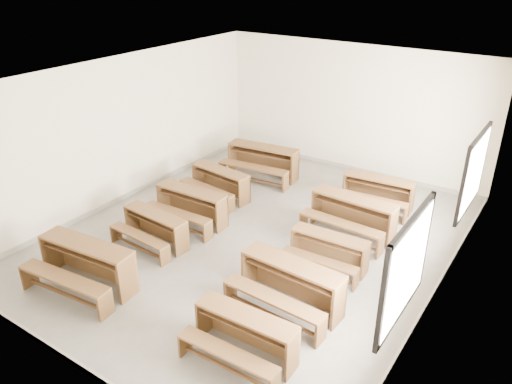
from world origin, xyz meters
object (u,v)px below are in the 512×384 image
Objects in this scene: desk_set_2 at (190,204)px; desk_set_6 at (290,282)px; desk_set_1 at (154,226)px; desk_set_7 at (328,249)px; desk_set_4 at (262,159)px; desk_set_8 at (352,213)px; desk_set_0 at (86,262)px; desk_set_9 at (378,190)px; desk_set_5 at (244,333)px; desk_set_3 at (219,181)px.

desk_set_2 is 3.37m from desk_set_6.
desk_set_6 is at bearing -23.51° from desk_set_2.
desk_set_1 is 1.03× the size of desk_set_7.
desk_set_2 is 2.77m from desk_set_4.
desk_set_1 is at bearing -137.41° from desk_set_8.
desk_set_8 is (2.99, 1.44, 0.03)m from desk_set_2.
desk_set_1 is 0.84× the size of desk_set_6.
desk_set_4 is 5.11m from desk_set_6.
desk_set_0 is 1.16× the size of desk_set_9.
desk_set_1 is 0.96× the size of desk_set_5.
desk_set_8 is (3.03, -1.33, -0.02)m from desk_set_4.
desk_set_4 reaches higher than desk_set_5.
desk_set_6 is 1.00× the size of desk_set_8.
desk_set_1 is at bearing -162.36° from desk_set_7.
desk_set_3 and desk_set_5 have the same top height.
desk_set_3 is (-0.22, 1.26, -0.02)m from desk_set_2.
desk_set_6 is at bearing 19.00° from desk_set_0.
desk_set_8 is at bearing 90.94° from desk_set_5.
desk_set_8 is (3.21, 0.18, 0.05)m from desk_set_3.
desk_set_2 reaches higher than desk_set_5.
desk_set_0 reaches higher than desk_set_1.
desk_set_2 is 1.13× the size of desk_set_7.
desk_set_4 is (-0.04, 2.77, 0.05)m from desk_set_2.
desk_set_8 is (2.97, 4.12, -0.01)m from desk_set_0.
desk_set_0 is 3.43m from desk_set_6.
desk_set_1 is 0.78× the size of desk_set_4.
desk_set_6 reaches higher than desk_set_9.
desk_set_3 is at bearing 158.28° from desk_set_7.
desk_set_0 reaches higher than desk_set_7.
desk_set_6 is (3.17, -4.01, -0.02)m from desk_set_4.
desk_set_8 reaches higher than desk_set_3.
desk_set_5 is 0.87× the size of desk_set_8.
desk_set_7 is (3.12, 2.78, -0.10)m from desk_set_0.
desk_set_8 is (2.98, 2.50, 0.07)m from desk_set_1.
desk_set_1 reaches higher than desk_set_7.
desk_set_3 is 1.53m from desk_set_4.
desk_set_4 is 1.18× the size of desk_set_9.
desk_set_4 is 1.07× the size of desk_set_8.
desk_set_2 is 0.92× the size of desk_set_6.
desk_set_1 is 3.49m from desk_set_5.
desk_set_0 is at bearing -141.04° from desk_set_7.
desk_set_5 is at bearing -92.10° from desk_set_7.
desk_set_2 is (-0.00, 1.06, 0.04)m from desk_set_1.
desk_set_8 is 1.10× the size of desk_set_9.
desk_set_3 is 0.91× the size of desk_set_8.
desk_set_0 reaches higher than desk_set_5.
desk_set_9 is at bearing 92.95° from desk_set_8.
desk_set_1 is at bearing -132.31° from desk_set_9.
desk_set_9 reaches higher than desk_set_3.
desk_set_3 is at bearing 98.93° from desk_set_1.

